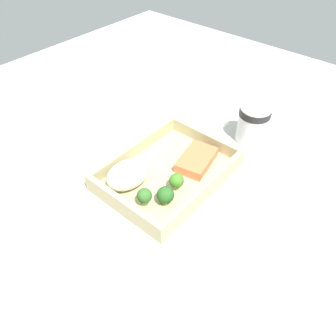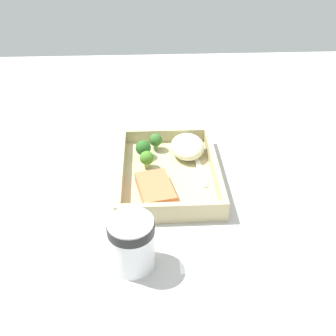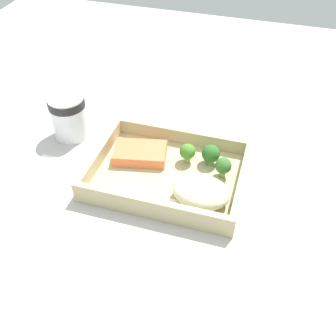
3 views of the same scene
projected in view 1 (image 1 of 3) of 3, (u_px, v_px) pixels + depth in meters
ground_plane at (168, 180)px, 74.12cm from camera, size 160.00×160.00×2.00cm
takeout_tray at (168, 175)px, 73.03cm from camera, size 28.80×21.26×1.20cm
tray_rim at (168, 168)px, 71.55cm from camera, size 28.80×21.26×3.13cm
salmon_fillet at (197, 160)px, 74.15cm from camera, size 11.29×8.39×2.22cm
mashed_potatoes at (128, 174)px, 69.31cm from camera, size 10.10×7.72×4.19cm
broccoli_floret_1 at (176, 181)px, 67.41cm from camera, size 3.09×3.09×4.08cm
broccoli_floret_2 at (165, 195)px, 64.65cm from camera, size 3.52×3.52×4.17cm
broccoli_floret_3 at (144, 196)px, 64.27cm from camera, size 3.07×3.07×4.16cm
fork at (134, 167)px, 73.68cm from camera, size 15.88×2.83×0.44cm
paper_cup at (253, 122)px, 79.65cm from camera, size 7.58×7.58×9.53cm
receipt_slip at (196, 119)px, 89.79cm from camera, size 8.63×15.93×0.24cm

